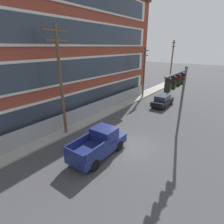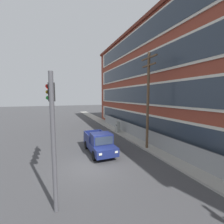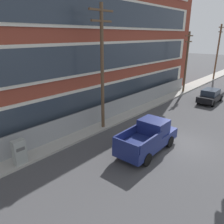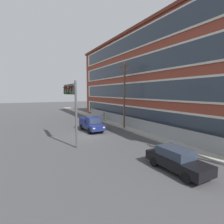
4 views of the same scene
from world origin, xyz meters
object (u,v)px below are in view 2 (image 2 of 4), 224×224
utility_pole_near_corner (148,97)px  electrical_cabinet (118,127)px  pickup_truck_navy (99,143)px  traffic_signal_mast (52,108)px

utility_pole_near_corner → electrical_cabinet: 8.38m
pickup_truck_navy → utility_pole_near_corner: size_ratio=0.53×
traffic_signal_mast → pickup_truck_navy: 7.10m
pickup_truck_navy → electrical_cabinet: (-6.48, 4.70, -0.13)m
pickup_truck_navy → electrical_cabinet: 8.00m
traffic_signal_mast → electrical_cabinet: 14.54m
utility_pole_near_corner → electrical_cabinet: size_ratio=5.72×
pickup_truck_navy → utility_pole_near_corner: bearing=81.8°
utility_pole_near_corner → pickup_truck_navy: bearing=-98.2°
electrical_cabinet → pickup_truck_navy: bearing=-35.9°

